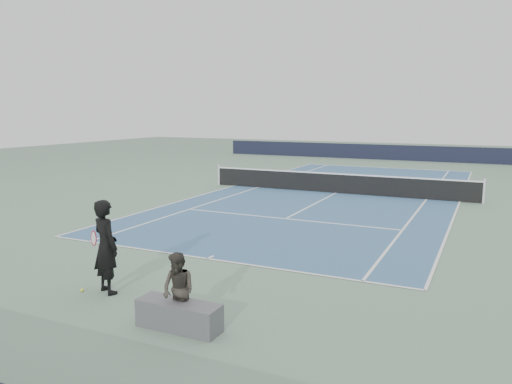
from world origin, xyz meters
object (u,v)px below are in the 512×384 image
at_px(tennis_player, 106,247).
at_px(tennis_ball, 82,290).
at_px(tennis_net, 336,183).
at_px(spectator_bench, 179,302).

distance_m(tennis_player, tennis_ball, 1.13).
relative_size(tennis_net, spectator_bench, 7.90).
bearing_deg(tennis_net, spectator_bench, -83.73).
bearing_deg(tennis_player, tennis_ball, -156.67).
distance_m(tennis_ball, spectator_bench, 3.05).
bearing_deg(tennis_ball, tennis_net, 85.41).
distance_m(tennis_net, tennis_ball, 15.18).
xyz_separation_m(tennis_ball, spectator_bench, (2.95, -0.65, 0.47)).
relative_size(tennis_net, tennis_ball, 173.51).
relative_size(tennis_player, spectator_bench, 1.24).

